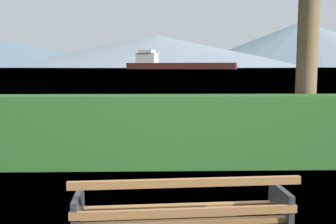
{
  "coord_description": "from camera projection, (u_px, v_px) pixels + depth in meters",
  "views": [
    {
      "loc": [
        -0.21,
        -3.39,
        1.77
      ],
      "look_at": [
        0.0,
        4.51,
        0.84
      ],
      "focal_mm": 42.05,
      "sensor_mm": 36.0,
      "label": 1
    }
  ],
  "objects": [
    {
      "name": "hedge_row",
      "position": [
        170.0,
        131.0,
        6.89
      ],
      "size": [
        12.22,
        0.64,
        1.26
      ],
      "primitive_type": "cube",
      "color": "#285B23",
      "rests_on": "ground_plane"
    },
    {
      "name": "park_bench",
      "position": [
        182.0,
        219.0,
        3.46
      ],
      "size": [
        1.93,
        0.69,
        0.87
      ],
      "color": "olive",
      "rests_on": "ground_plane"
    },
    {
      "name": "water_surface",
      "position": [
        158.0,
        68.0,
        307.66
      ],
      "size": [
        620.0,
        620.0,
        0.0
      ],
      "primitive_type": "plane",
      "color": "#7A99A8",
      "rests_on": "ground_plane"
    },
    {
      "name": "cargo_ship_large",
      "position": [
        172.0,
        64.0,
        217.23
      ],
      "size": [
        60.47,
        26.5,
        10.67
      ],
      "color": "#471E19",
      "rests_on": "water_surface"
    },
    {
      "name": "distant_hills",
      "position": [
        164.0,
        49.0,
        574.63
      ],
      "size": [
        852.07,
        459.96,
        69.27
      ],
      "color": "slate",
      "rests_on": "ground_plane"
    }
  ]
}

